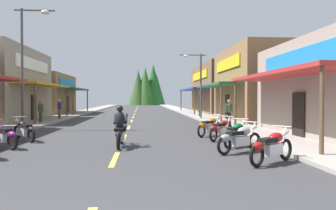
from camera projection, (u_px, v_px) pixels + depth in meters
The scene contains 21 objects.
ground at pixel (134, 115), 36.23m from camera, with size 10.84×98.14×0.10m, color #38383A.
sidewalk_left at pixel (73, 114), 35.69m from camera, with size 2.48×98.14×0.12m, color gray.
sidewalk_right at pixel (194, 114), 36.76m from camera, with size 2.48×98.14×0.12m, color #9E9991.
centerline_dashes at pixel (135, 114), 38.32m from camera, with size 0.16×73.16×0.01m.
storefront_left_far at pixel (34, 94), 37.93m from camera, with size 9.48×10.33×4.59m.
storefront_right_middle at pixel (263, 84), 27.13m from camera, with size 7.83×9.97×5.95m.
storefront_right_far at pixel (226, 89), 40.13m from camera, with size 8.50×13.43×5.86m.
streetlamp_left at pixel (28, 52), 18.15m from camera, with size 2.20×0.30×6.83m.
streetlamp_right at pixel (197, 76), 27.56m from camera, with size 2.20×0.30×5.58m.
motorcycle_parked_right_0 at pixel (272, 146), 9.14m from camera, with size 1.77×1.37×1.04m.
motorcycle_parked_right_1 at pixel (239, 138), 10.94m from camera, with size 1.87×1.22×1.04m.
motorcycle_parked_right_2 at pixel (236, 133), 12.45m from camera, with size 1.43×1.72×1.04m.
motorcycle_parked_right_3 at pixel (221, 129), 14.27m from camera, with size 1.48×1.68×1.04m.
motorcycle_parked_right_4 at pixel (210, 126), 15.80m from camera, with size 1.57×1.60×1.04m.
motorcycle_parked_left_3 at pixel (1, 135), 11.90m from camera, with size 1.73×1.42×1.04m.
motorcycle_parked_left_4 at pixel (24, 130), 13.88m from camera, with size 1.48×1.68×1.04m.
rider_cruising_lead at pixel (120, 130), 12.25m from camera, with size 0.60×2.14×1.57m.
pedestrian_browsing at pixel (59, 108), 27.07m from camera, with size 0.44×0.44×1.76m.
pedestrian_waiting at pixel (41, 111), 23.08m from camera, with size 0.47×0.42×1.65m.
pedestrian_strolling at pixel (229, 111), 21.24m from camera, with size 0.53×0.38×1.75m.
treeline_backdrop at pixel (148, 86), 86.58m from camera, with size 9.79×7.14×10.90m.
Camera 1 is at (0.81, -2.31, 1.84)m, focal length 34.92 mm.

